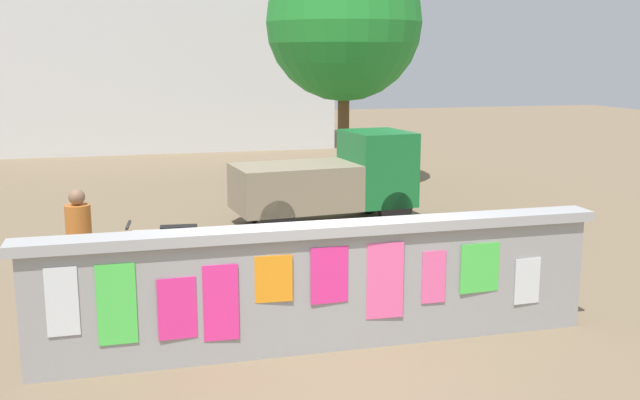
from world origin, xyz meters
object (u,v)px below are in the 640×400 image
Objects in this scene: motorcycle at (169,248)px; tree_roadside at (344,23)px; bicycle_near at (366,272)px; bicycle_far at (236,291)px; person_walking at (79,235)px; auto_rickshaw_truck at (333,180)px.

tree_roadside reaches higher than motorcycle.
bicycle_near is 1.96m from bicycle_far.
tree_roadside is (4.24, 9.25, 3.82)m from bicycle_far.
auto_rickshaw_truck is at bearing 40.40° from person_walking.
bicycle_far is 1.04× the size of person_walking.
person_walking is 0.26× the size of tree_roadside.
person_walking is (-3.87, 0.68, 0.62)m from bicycle_near.
motorcycle is 2.20m from bicycle_far.
bicycle_far is at bearing -118.47° from auto_rickshaw_truck.
tree_roadside reaches higher than person_walking.
tree_roadside is at bearing 52.86° from person_walking.
motorcycle is at bearing 39.08° from person_walking.
motorcycle is (-3.47, -3.00, -0.44)m from auto_rickshaw_truck.
motorcycle is 9.47m from tree_roadside.
auto_rickshaw_truck is at bearing 40.86° from motorcycle.
tree_roadside is (6.19, 8.17, 3.20)m from person_walking.
auto_rickshaw_truck is 1.96× the size of motorcycle.
motorcycle is 1.12× the size of bicycle_near.
bicycle_far is (-1.91, -0.40, 0.00)m from bicycle_near.
auto_rickshaw_truck is 5.51m from tree_roadside.
tree_roadside is at bearing 70.44° from auto_rickshaw_truck.
bicycle_far reaches higher than motorcycle.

